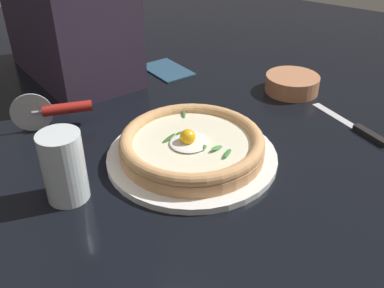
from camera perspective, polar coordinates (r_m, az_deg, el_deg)
ground_plane at (r=0.81m, az=-0.27°, el=-2.08°), size 2.40×2.40×0.03m
pizza_plate at (r=0.78m, az=0.00°, el=-1.62°), size 0.31×0.31×0.01m
pizza at (r=0.76m, az=-0.01°, el=0.01°), size 0.26×0.26×0.05m
side_bowl at (r=1.05m, az=13.21°, el=7.86°), size 0.13×0.13×0.04m
pizza_cutter at (r=0.90m, az=-17.65°, el=4.41°), size 0.13×0.11×0.08m
table_knife at (r=0.93m, az=21.46°, el=1.91°), size 0.11×0.19×0.01m
drinking_glass at (r=0.69m, az=-16.64°, el=-3.53°), size 0.07×0.07×0.12m
folded_napkin at (r=1.15m, az=-3.35°, el=9.93°), size 0.13×0.16×0.01m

